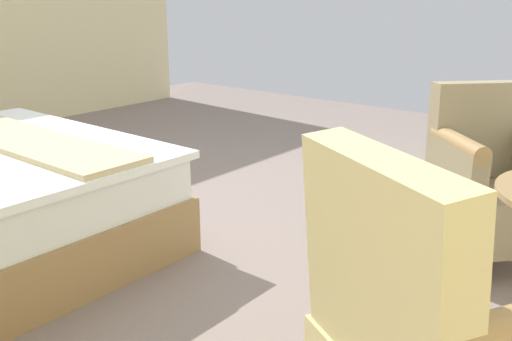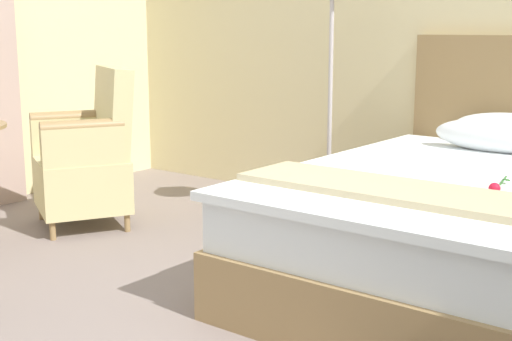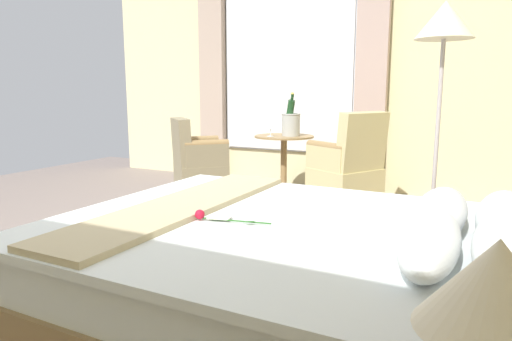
{
  "view_description": "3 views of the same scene",
  "coord_description": "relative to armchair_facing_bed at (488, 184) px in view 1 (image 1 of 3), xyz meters",
  "views": [
    {
      "loc": [
        -2.54,
        2.4,
        1.35
      ],
      "look_at": [
        -1.24,
        0.81,
        0.7
      ],
      "focal_mm": 40.0,
      "sensor_mm": 36.0,
      "label": 1
    },
    {
      "loc": [
        1.48,
        -1.73,
        1.24
      ],
      "look_at": [
        -0.76,
        1.15,
        0.51
      ],
      "focal_mm": 50.0,
      "sensor_mm": 36.0,
      "label": 2
    },
    {
      "loc": [
        2.3,
        2.33,
        1.19
      ],
      "look_at": [
        -0.75,
        0.76,
        0.59
      ],
      "focal_mm": 32.0,
      "sensor_mm": 36.0,
      "label": 3
    }
  ],
  "objects": [
    {
      "name": "ground_plane",
      "position": [
        1.72,
        0.46,
        -0.42
      ],
      "size": [
        7.75,
        7.75,
        0.0
      ],
      "primitive_type": "plane",
      "color": "gray"
    },
    {
      "name": "armchair_facing_bed",
      "position": [
        0.0,
        0.0,
        0.0
      ],
      "size": [
        0.73,
        0.73,
        0.91
      ],
      "color": "#98784B",
      "rests_on": "ground"
    }
  ]
}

